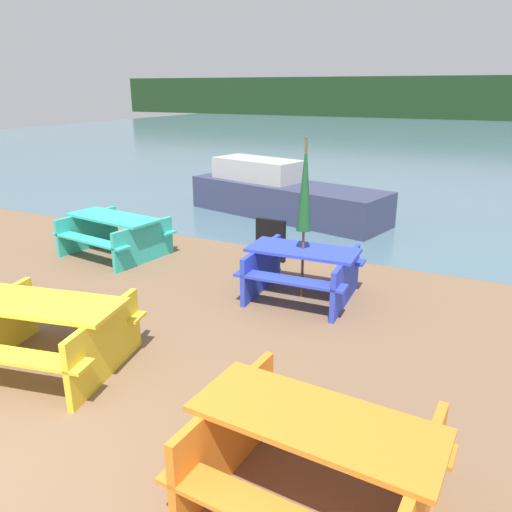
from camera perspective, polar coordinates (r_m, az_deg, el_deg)
The scene contains 9 objects.
water at distance 33.59m, azimuth 20.66°, elevation 12.54°, with size 60.00×50.00×0.00m.
far_treeline at distance 53.40m, azimuth 23.46°, elevation 16.25°, with size 80.00×1.60×4.00m.
picnic_table_orange at distance 3.80m, azimuth 6.62°, elevation -21.75°, with size 1.81×1.49×0.80m.
picnic_table_yellow at distance 5.90m, azimuth -22.90°, elevation -7.61°, with size 1.95×1.69×0.77m.
picnic_table_blue at distance 7.25m, azimuth 5.32°, elevation -1.38°, with size 1.62×1.45×0.75m.
picnic_table_teal at distance 9.45m, azimuth -15.89°, elevation 2.72°, with size 1.95×1.61×0.73m.
umbrella_darkgreen at distance 6.94m, azimuth 5.62°, elevation 7.87°, with size 0.21×0.21×2.31m.
boat at distance 12.01m, azimuth 2.94°, elevation 6.99°, with size 5.12×2.55×1.29m.
signboard at distance 8.81m, azimuth 1.67°, elevation 1.83°, with size 0.55×0.08×0.75m.
Camera 1 is at (3.49, -1.66, 2.93)m, focal length 35.00 mm.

